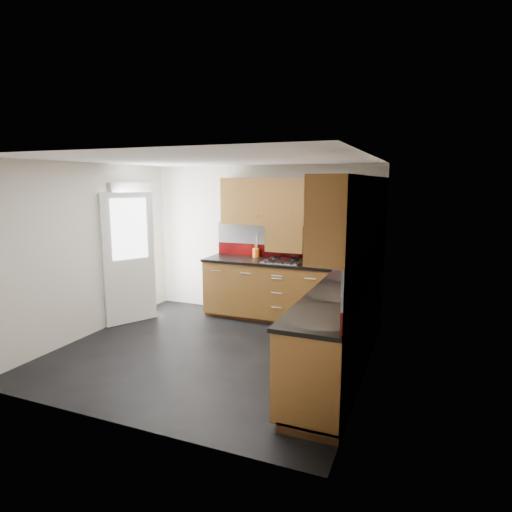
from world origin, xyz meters
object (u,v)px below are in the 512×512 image
at_px(utensil_pot, 256,252).
at_px(food_processor, 358,265).
at_px(gas_hob, 283,261).
at_px(toaster, 362,260).

relative_size(utensil_pot, food_processor, 1.17).
relative_size(gas_hob, utensil_pot, 1.49).
xyz_separation_m(utensil_pot, toaster, (1.70, -0.11, 0.00)).
xyz_separation_m(utensil_pot, food_processor, (1.76, -0.86, 0.06)).
height_order(gas_hob, toaster, toaster).
bearing_deg(food_processor, utensil_pot, 154.03).
bearing_deg(utensil_pot, gas_hob, -24.02).
bearing_deg(toaster, gas_hob, -173.40).
xyz_separation_m(gas_hob, utensil_pot, (-0.54, 0.24, 0.08)).
bearing_deg(toaster, food_processor, -85.61).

